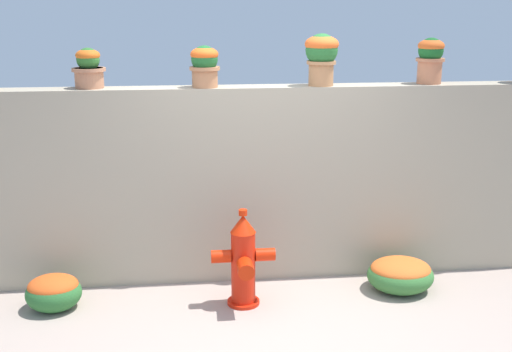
{
  "coord_description": "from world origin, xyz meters",
  "views": [
    {
      "loc": [
        -0.7,
        -4.64,
        2.59
      ],
      "look_at": [
        -0.07,
        1.0,
        1.06
      ],
      "focal_mm": 44.91,
      "sensor_mm": 36.0,
      "label": 1
    }
  ],
  "objects_px": {
    "potted_plant_4": "(430,57)",
    "flower_bush_left": "(400,273)",
    "potted_plant_1": "(89,67)",
    "potted_plant_2": "(205,64)",
    "fire_hydrant": "(243,262)",
    "potted_plant_3": "(322,54)",
    "flower_bush_right": "(53,291)"
  },
  "relations": [
    {
      "from": "potted_plant_1",
      "to": "potted_plant_3",
      "type": "xyz_separation_m",
      "value": [
        2.09,
        -0.06,
        0.11
      ]
    },
    {
      "from": "potted_plant_4",
      "to": "potted_plant_2",
      "type": "bearing_deg",
      "value": -178.8
    },
    {
      "from": "fire_hydrant",
      "to": "potted_plant_3",
      "type": "bearing_deg",
      "value": 38.5
    },
    {
      "from": "potted_plant_4",
      "to": "flower_bush_left",
      "type": "xyz_separation_m",
      "value": [
        -0.35,
        -0.53,
        -1.94
      ]
    },
    {
      "from": "potted_plant_4",
      "to": "fire_hydrant",
      "type": "height_order",
      "value": "potted_plant_4"
    },
    {
      "from": "potted_plant_2",
      "to": "potted_plant_3",
      "type": "distance_m",
      "value": 1.07
    },
    {
      "from": "potted_plant_1",
      "to": "potted_plant_4",
      "type": "bearing_deg",
      "value": -0.32
    },
    {
      "from": "potted_plant_2",
      "to": "flower_bush_right",
      "type": "relative_size",
      "value": 0.77
    },
    {
      "from": "fire_hydrant",
      "to": "flower_bush_left",
      "type": "xyz_separation_m",
      "value": [
        1.48,
        0.14,
        -0.24
      ]
    },
    {
      "from": "potted_plant_1",
      "to": "potted_plant_3",
      "type": "bearing_deg",
      "value": -1.76
    },
    {
      "from": "potted_plant_3",
      "to": "flower_bush_left",
      "type": "height_order",
      "value": "potted_plant_3"
    },
    {
      "from": "potted_plant_3",
      "to": "flower_bush_right",
      "type": "xyz_separation_m",
      "value": [
        -2.44,
        -0.52,
        -1.98
      ]
    },
    {
      "from": "fire_hydrant",
      "to": "potted_plant_4",
      "type": "bearing_deg",
      "value": 20.05
    },
    {
      "from": "potted_plant_1",
      "to": "fire_hydrant",
      "type": "height_order",
      "value": "potted_plant_1"
    },
    {
      "from": "potted_plant_3",
      "to": "potted_plant_1",
      "type": "bearing_deg",
      "value": 178.24
    },
    {
      "from": "potted_plant_1",
      "to": "potted_plant_2",
      "type": "xyz_separation_m",
      "value": [
        1.03,
        -0.06,
        0.03
      ]
    },
    {
      "from": "flower_bush_left",
      "to": "potted_plant_1",
      "type": "bearing_deg",
      "value": 168.86
    },
    {
      "from": "potted_plant_2",
      "to": "flower_bush_left",
      "type": "bearing_deg",
      "value": -15.47
    },
    {
      "from": "potted_plant_1",
      "to": "flower_bush_right",
      "type": "height_order",
      "value": "potted_plant_1"
    },
    {
      "from": "potted_plant_3",
      "to": "flower_bush_right",
      "type": "relative_size",
      "value": 0.98
    },
    {
      "from": "potted_plant_4",
      "to": "flower_bush_left",
      "type": "height_order",
      "value": "potted_plant_4"
    },
    {
      "from": "potted_plant_1",
      "to": "flower_bush_left",
      "type": "xyz_separation_m",
      "value": [
        2.79,
        -0.55,
        -1.88
      ]
    },
    {
      "from": "potted_plant_1",
      "to": "potted_plant_2",
      "type": "bearing_deg",
      "value": -3.44
    },
    {
      "from": "flower_bush_right",
      "to": "potted_plant_1",
      "type": "bearing_deg",
      "value": 59.3
    },
    {
      "from": "flower_bush_left",
      "to": "flower_bush_right",
      "type": "distance_m",
      "value": 3.14
    },
    {
      "from": "potted_plant_3",
      "to": "potted_plant_4",
      "type": "height_order",
      "value": "potted_plant_3"
    },
    {
      "from": "potted_plant_1",
      "to": "potted_plant_3",
      "type": "relative_size",
      "value": 0.75
    },
    {
      "from": "potted_plant_3",
      "to": "fire_hydrant",
      "type": "distance_m",
      "value": 2.01
    },
    {
      "from": "potted_plant_4",
      "to": "fire_hydrant",
      "type": "xyz_separation_m",
      "value": [
        -1.83,
        -0.67,
        -1.7
      ]
    },
    {
      "from": "fire_hydrant",
      "to": "flower_bush_left",
      "type": "height_order",
      "value": "fire_hydrant"
    },
    {
      "from": "fire_hydrant",
      "to": "flower_bush_right",
      "type": "height_order",
      "value": "fire_hydrant"
    },
    {
      "from": "potted_plant_2",
      "to": "flower_bush_left",
      "type": "xyz_separation_m",
      "value": [
        1.76,
        -0.49,
        -1.91
      ]
    }
  ]
}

